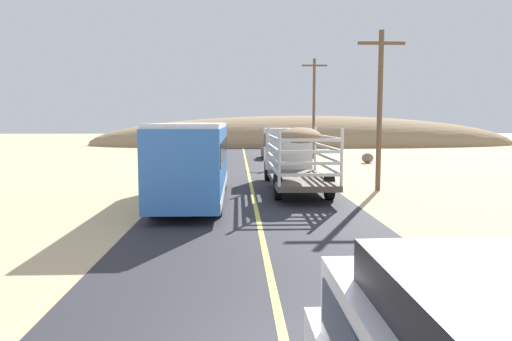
{
  "coord_description": "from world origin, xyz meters",
  "views": [
    {
      "loc": [
        -0.69,
        -6.19,
        3.33
      ],
      "look_at": [
        0.0,
        11.74,
        1.48
      ],
      "focal_mm": 33.87,
      "sensor_mm": 36.0,
      "label": 1
    }
  ],
  "objects_px": {
    "livestock_truck": "(292,151)",
    "boulder_mid_field": "(367,158)",
    "car_far": "(272,151)",
    "power_pole_far": "(314,106)",
    "bus": "(194,159)",
    "power_pole_mid": "(380,105)"
  },
  "relations": [
    {
      "from": "bus",
      "to": "power_pole_far",
      "type": "bearing_deg",
      "value": 69.32
    },
    {
      "from": "livestock_truck",
      "to": "bus",
      "type": "bearing_deg",
      "value": -134.25
    },
    {
      "from": "livestock_truck",
      "to": "boulder_mid_field",
      "type": "bearing_deg",
      "value": 60.24
    },
    {
      "from": "power_pole_mid",
      "to": "boulder_mid_field",
      "type": "bearing_deg",
      "value": 76.61
    },
    {
      "from": "bus",
      "to": "power_pole_mid",
      "type": "bearing_deg",
      "value": 18.45
    },
    {
      "from": "boulder_mid_field",
      "to": "power_pole_mid",
      "type": "bearing_deg",
      "value": -103.39
    },
    {
      "from": "power_pole_mid",
      "to": "power_pole_far",
      "type": "bearing_deg",
      "value": 90.0
    },
    {
      "from": "car_far",
      "to": "power_pole_far",
      "type": "height_order",
      "value": "power_pole_far"
    },
    {
      "from": "boulder_mid_field",
      "to": "car_far",
      "type": "bearing_deg",
      "value": 145.63
    },
    {
      "from": "bus",
      "to": "car_far",
      "type": "distance_m",
      "value": 23.27
    },
    {
      "from": "bus",
      "to": "car_far",
      "type": "height_order",
      "value": "bus"
    },
    {
      "from": "bus",
      "to": "power_pole_far",
      "type": "distance_m",
      "value": 24.26
    },
    {
      "from": "bus",
      "to": "power_pole_far",
      "type": "height_order",
      "value": "power_pole_far"
    },
    {
      "from": "livestock_truck",
      "to": "power_pole_mid",
      "type": "xyz_separation_m",
      "value": [
        3.94,
        -1.85,
        2.25
      ]
    },
    {
      "from": "power_pole_far",
      "to": "livestock_truck",
      "type": "bearing_deg",
      "value": -102.45
    },
    {
      "from": "livestock_truck",
      "to": "power_pole_far",
      "type": "distance_m",
      "value": 18.5
    },
    {
      "from": "car_far",
      "to": "power_pole_far",
      "type": "distance_m",
      "value": 5.38
    },
    {
      "from": "car_far",
      "to": "power_pole_far",
      "type": "relative_size",
      "value": 0.51
    },
    {
      "from": "livestock_truck",
      "to": "car_far",
      "type": "relative_size",
      "value": 2.2
    },
    {
      "from": "car_far",
      "to": "power_pole_mid",
      "type": "xyz_separation_m",
      "value": [
        3.64,
        -19.89,
        3.35
      ]
    },
    {
      "from": "livestock_truck",
      "to": "boulder_mid_field",
      "type": "relative_size",
      "value": 10.46
    },
    {
      "from": "livestock_truck",
      "to": "car_far",
      "type": "height_order",
      "value": "livestock_truck"
    }
  ]
}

